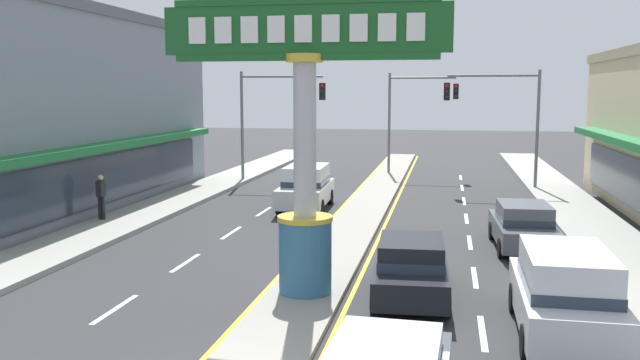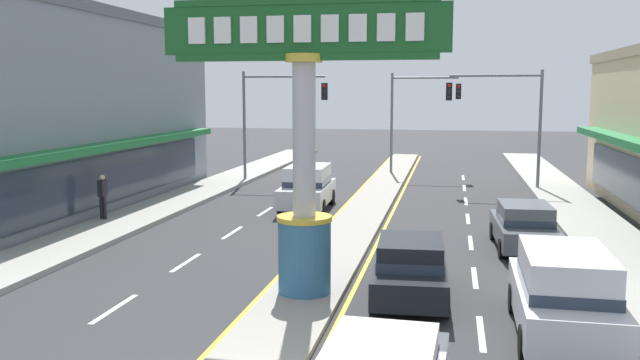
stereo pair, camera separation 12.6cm
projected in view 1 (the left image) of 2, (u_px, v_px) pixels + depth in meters
The scene contains 14 objects.
median_strip at pixel (362, 213), 28.05m from camera, with size 1.89×52.00×0.14m, color gray.
sidewalk_left at pixel (142, 214), 27.73m from camera, with size 2.64×60.00×0.18m, color #9E9B93.
sidewalk_right at pixel (598, 231), 24.46m from camera, with size 2.64×60.00×0.18m, color #9E9B93.
lane_markings at pixel (358, 221), 26.74m from camera, with size 8.63×52.00×0.01m.
district_sign at pixel (305, 152), 16.41m from camera, with size 6.98×1.38×7.18m.
storefront_left at pixel (17, 110), 28.83m from camera, with size 9.54×22.54×8.64m.
traffic_light_left_side at pixel (272, 107), 37.33m from camera, with size 4.86×0.46×6.20m.
traffic_light_right_side at pixel (503, 108), 34.70m from camera, with size 4.86×0.46×6.20m.
traffic_light_median_far at pixel (414, 106), 40.81m from camera, with size 4.20×0.47×6.20m.
suv_far_right_lane at pixel (306, 187), 29.37m from camera, with size 2.09×4.66×1.90m.
suv_near_left_lane at pixel (565, 292), 14.04m from camera, with size 2.01×4.62×1.90m.
sedan_mid_left_lane at pixel (411, 267), 16.72m from camera, with size 1.98×4.37×1.53m.
sedan_far_left_oncoming at pixel (523, 226), 21.90m from camera, with size 1.98×4.37×1.53m.
pedestrian_near_kerb at pixel (101, 194), 26.05m from camera, with size 0.28×0.40×1.74m.
Camera 1 is at (3.40, -9.46, 5.15)m, focal length 37.85 mm.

